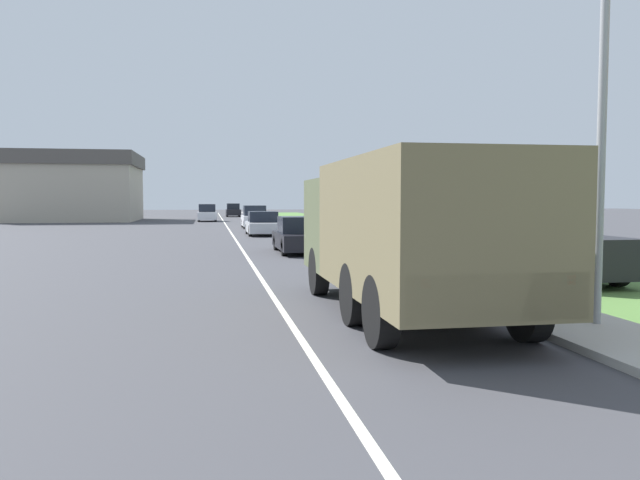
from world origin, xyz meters
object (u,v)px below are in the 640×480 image
Objects in this scene: car_second_ahead at (263,224)px; car_farthest_ahead at (233,211)px; military_truck at (406,229)px; car_fourth_ahead at (207,214)px; lamp_post at (594,13)px; car_third_ahead at (255,218)px; pickup_truck at (540,245)px; car_nearest_ahead at (300,236)px.

car_second_ahead is 1.10× the size of car_farthest_ahead.
military_truck reaches higher than car_second_ahead.
military_truck is 1.83× the size of car_fourth_ahead.
lamp_post reaches higher than car_second_ahead.
car_farthest_ahead is (-0.40, 30.46, -0.02)m from car_third_ahead.
car_second_ahead is at bearing -89.64° from car_farthest_ahead.
car_second_ahead is 1.04× the size of car_fourth_ahead.
pickup_truck is at bearing -84.45° from car_farthest_ahead.
car_third_ahead is at bearing 90.71° from car_nearest_ahead.
car_fourth_ahead reaches higher than car_farthest_ahead.
car_nearest_ahead is 51.80m from car_farthest_ahead.
car_farthest_ahead reaches higher than car_nearest_ahead.
car_farthest_ahead is (-0.63, 65.34, -0.86)m from military_truck.
military_truck is 49.95m from car_fourth_ahead.
car_fourth_ahead is 15.83m from car_farthest_ahead.
military_truck is 13.58m from car_nearest_ahead.
car_third_ahead reaches higher than car_nearest_ahead.
pickup_truck is (5.65, -21.19, 0.24)m from car_second_ahead.
car_nearest_ahead is 10.30m from pickup_truck.
pickup_truck is (5.89, -60.67, 0.16)m from car_farthest_ahead.
car_nearest_ahead is (0.04, 13.54, -0.93)m from military_truck.
car_farthest_ahead is at bearing 90.55° from military_truck.
car_fourth_ahead is 0.77× the size of pickup_truck.
car_second_ahead is at bearing 90.85° from military_truck.
car_nearest_ahead is 21.34m from car_third_ahead.
car_nearest_ahead is 1.00× the size of car_second_ahead.
lamp_post reaches higher than car_third_ahead.
lamp_post reaches higher than car_farthest_ahead.
pickup_truck is at bearing -78.80° from car_fourth_ahead.
military_truck is 1.93× the size of car_farthest_ahead.
military_truck is 34.89m from car_third_ahead.
military_truck reaches higher than car_nearest_ahead.
car_third_ahead is at bearing 90.37° from military_truck.
lamp_post is at bearing -81.15° from car_nearest_ahead.
military_truck is 4.54m from lamp_post.
military_truck is 1.76× the size of car_nearest_ahead.
lamp_post is (2.42, -1.79, 3.40)m from military_truck.
car_second_ahead is 9.02m from car_third_ahead.
car_fourth_ahead is (-3.29, 23.94, 0.10)m from car_second_ahead.
car_second_ahead is 21.93m from pickup_truck.
car_second_ahead is at bearing -82.16° from car_fourth_ahead.
car_third_ahead reaches higher than car_farthest_ahead.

